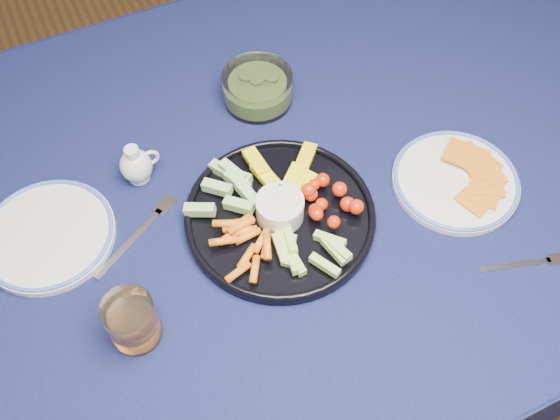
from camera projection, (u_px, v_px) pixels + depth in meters
name	position (u px, v px, depth m)	size (l,w,h in m)	color
dining_table	(283.00, 201.00, 1.18)	(1.67, 1.07, 0.75)	#452C17
crudite_platter	(279.00, 214.00, 1.04)	(0.32, 0.32, 0.10)	black
creamer_pitcher	(136.00, 165.00, 1.08)	(0.07, 0.06, 0.08)	silver
pickle_bowl	(258.00, 89.00, 1.19)	(0.13, 0.13, 0.06)	white
cheese_plate	(456.00, 179.00, 1.09)	(0.22, 0.22, 0.03)	silver
juice_tumbler	(133.00, 322.00, 0.91)	(0.08, 0.08, 0.09)	white
fork_left	(142.00, 230.00, 1.04)	(0.17, 0.11, 0.00)	white
fork_right	(529.00, 263.00, 1.01)	(0.14, 0.05, 0.00)	white
side_plate_extra	(48.00, 235.00, 1.03)	(0.22, 0.22, 0.02)	silver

